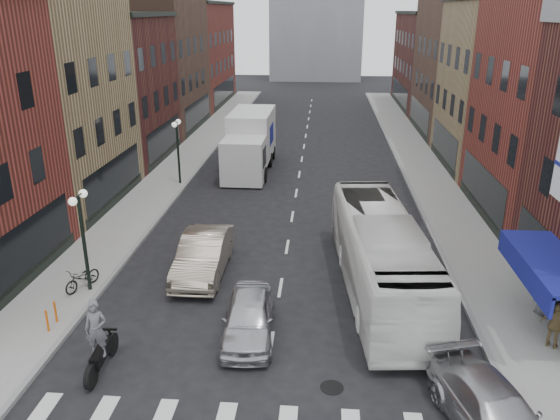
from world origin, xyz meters
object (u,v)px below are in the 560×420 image
(transit_bus, at_px, (381,254))
(curb_car, at_px, (494,414))
(sedan_left_near, at_px, (248,317))
(parked_bicycle, at_px, (82,278))
(motorcycle_rider, at_px, (98,339))
(ped_right_c, at_px, (546,292))
(bike_rack, at_px, (51,316))
(streetlamp_far, at_px, (177,140))
(box_truck, at_px, (250,143))
(ped_right_b, at_px, (555,326))
(sedan_left_far, at_px, (203,255))
(streetlamp_near, at_px, (81,224))

(transit_bus, bearing_deg, curb_car, -79.07)
(sedan_left_near, xyz_separation_m, parked_bicycle, (-6.88, 2.54, -0.12))
(motorcycle_rider, bearing_deg, curb_car, -13.19)
(sedan_left_near, xyz_separation_m, ped_right_c, (10.40, 2.04, 0.29))
(bike_rack, distance_m, ped_right_c, 17.35)
(bike_rack, bearing_deg, parked_bicycle, 91.77)
(curb_car, bearing_deg, sedan_left_near, 132.68)
(motorcycle_rider, height_order, transit_bus, transit_bus)
(streetlamp_far, xyz_separation_m, curb_car, (13.52, -20.58, -2.22))
(box_truck, bearing_deg, parked_bicycle, -102.83)
(box_truck, bearing_deg, motorcycle_rider, -93.42)
(box_truck, relative_size, curb_car, 1.88)
(sedan_left_near, bearing_deg, ped_right_b, -3.76)
(curb_car, xyz_separation_m, ped_right_b, (3.00, 4.02, 0.25))
(bike_rack, relative_size, sedan_left_far, 0.15)
(parked_bicycle, bearing_deg, bike_rack, -65.47)
(streetlamp_near, bearing_deg, box_truck, 77.45)
(streetlamp_far, distance_m, ped_right_b, 23.48)
(transit_bus, distance_m, parked_bicycle, 11.67)
(box_truck, bearing_deg, streetlamp_near, -101.93)
(box_truck, bearing_deg, transit_bus, -65.71)
(motorcycle_rider, bearing_deg, ped_right_c, 12.45)
(curb_car, distance_m, parked_bicycle, 15.32)
(ped_right_b, xyz_separation_m, ped_right_c, (0.48, 2.11, 0.07))
(box_truck, height_order, transit_bus, box_truck)
(motorcycle_rider, relative_size, parked_bicycle, 1.44)
(ped_right_b, bearing_deg, box_truck, -24.96)
(bike_rack, relative_size, sedan_left_near, 0.19)
(parked_bicycle, xyz_separation_m, ped_right_c, (17.28, -0.50, 0.42))
(streetlamp_near, xyz_separation_m, box_truck, (3.97, 17.81, -0.99))
(ped_right_b, bearing_deg, streetlamp_far, -11.67)
(bike_rack, relative_size, ped_right_c, 0.46)
(sedan_left_near, height_order, parked_bicycle, sedan_left_near)
(streetlamp_near, relative_size, sedan_left_far, 0.80)
(box_truck, bearing_deg, streetlamp_far, -135.50)
(streetlamp_far, relative_size, sedan_left_far, 0.80)
(motorcycle_rider, bearing_deg, ped_right_b, 4.88)
(bike_rack, bearing_deg, curb_car, -15.80)
(box_truck, bearing_deg, sedan_left_near, -81.98)
(curb_car, height_order, ped_right_c, ped_right_c)
(streetlamp_far, height_order, sedan_left_near, streetlamp_far)
(transit_bus, xyz_separation_m, sedan_left_near, (-4.69, -3.58, -0.84))
(streetlamp_near, bearing_deg, bike_rack, -94.24)
(streetlamp_far, bearing_deg, ped_right_c, -40.37)
(box_truck, distance_m, sedan_left_near, 20.51)
(bike_rack, relative_size, transit_bus, 0.07)
(streetlamp_far, xyz_separation_m, sedan_left_far, (4.10, -12.00, -2.06))
(box_truck, height_order, ped_right_c, box_truck)
(streetlamp_far, bearing_deg, transit_bus, -48.80)
(sedan_left_far, bearing_deg, streetlamp_far, 108.36)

